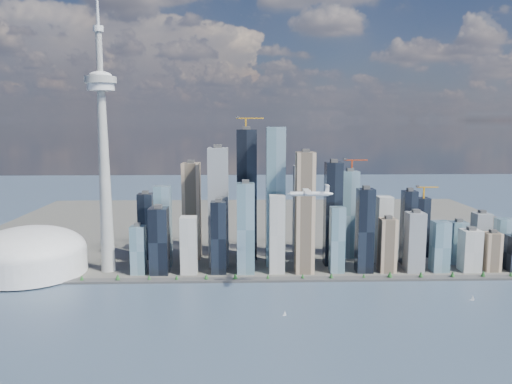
{
  "coord_description": "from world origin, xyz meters",
  "views": [
    {
      "loc": [
        -48.79,
        -605.86,
        282.99
      ],
      "look_at": [
        -23.62,
        260.0,
        158.64
      ],
      "focal_mm": 35.0,
      "sensor_mm": 36.0,
      "label": 1
    }
  ],
  "objects_px": {
    "needle_tower": "(103,147)",
    "sailboat_east": "(472,298)",
    "airplane": "(310,193)",
    "sailboat_west": "(285,314)",
    "dome_stadium": "(30,254)"
  },
  "relations": [
    {
      "from": "needle_tower",
      "to": "sailboat_east",
      "type": "distance_m",
      "value": 680.26
    },
    {
      "from": "airplane",
      "to": "sailboat_east",
      "type": "xyz_separation_m",
      "value": [
        258.81,
        -20.92,
        -166.98
      ]
    },
    {
      "from": "airplane",
      "to": "sailboat_west",
      "type": "height_order",
      "value": "airplane"
    },
    {
      "from": "needle_tower",
      "to": "airplane",
      "type": "distance_m",
      "value": 392.48
    },
    {
      "from": "dome_stadium",
      "to": "airplane",
      "type": "relative_size",
      "value": 2.77
    },
    {
      "from": "needle_tower",
      "to": "airplane",
      "type": "height_order",
      "value": "needle_tower"
    },
    {
      "from": "needle_tower",
      "to": "sailboat_west",
      "type": "xyz_separation_m",
      "value": [
        313.52,
        -220.72,
        -233.23
      ]
    },
    {
      "from": "sailboat_west",
      "to": "sailboat_east",
      "type": "xyz_separation_m",
      "value": [
        303.39,
        53.15,
        0.63
      ]
    },
    {
      "from": "dome_stadium",
      "to": "sailboat_east",
      "type": "xyz_separation_m",
      "value": [
        756.91,
        -157.56,
        -36.21
      ]
    },
    {
      "from": "needle_tower",
      "to": "sailboat_east",
      "type": "bearing_deg",
      "value": -15.2
    },
    {
      "from": "sailboat_west",
      "to": "sailboat_east",
      "type": "distance_m",
      "value": 308.01
    },
    {
      "from": "sailboat_east",
      "to": "dome_stadium",
      "type": "bearing_deg",
      "value": -173.89
    },
    {
      "from": "sailboat_west",
      "to": "needle_tower",
      "type": "bearing_deg",
      "value": 139.46
    },
    {
      "from": "airplane",
      "to": "sailboat_west",
      "type": "distance_m",
      "value": 188.59
    },
    {
      "from": "dome_stadium",
      "to": "airplane",
      "type": "xyz_separation_m",
      "value": [
        498.1,
        -136.64,
        130.78
      ]
    }
  ]
}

